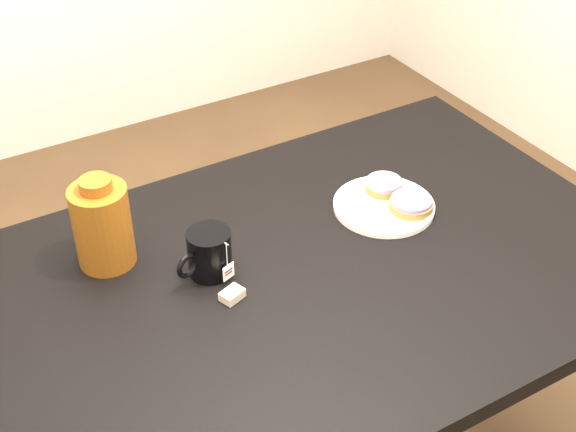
{
  "coord_description": "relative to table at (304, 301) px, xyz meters",
  "views": [
    {
      "loc": [
        -0.65,
        -1.04,
        1.8
      ],
      "look_at": [
        0.02,
        0.11,
        0.81
      ],
      "focal_mm": 50.0,
      "sensor_mm": 36.0,
      "label": 1
    }
  ],
  "objects": [
    {
      "name": "teabag_pouch",
      "position": [
        -0.16,
        -0.0,
        0.09
      ],
      "size": [
        0.05,
        0.05,
        0.02
      ],
      "primitive_type": "cube",
      "rotation": [
        0.0,
        0.0,
        0.34
      ],
      "color": "#C6B793",
      "rests_on": "table"
    },
    {
      "name": "table",
      "position": [
        0.0,
        0.0,
        0.0
      ],
      "size": [
        1.4,
        0.9,
        0.75
      ],
      "color": "black",
      "rests_on": "ground_plane"
    },
    {
      "name": "bagel_package",
      "position": [
        -0.33,
        0.23,
        0.17
      ],
      "size": [
        0.14,
        0.14,
        0.2
      ],
      "rotation": [
        0.0,
        0.0,
        -0.22
      ],
      "color": "#5E2E0C",
      "rests_on": "table"
    },
    {
      "name": "bagel_front",
      "position": [
        0.3,
        0.05,
        0.11
      ],
      "size": [
        0.13,
        0.13,
        0.03
      ],
      "color": "brown",
      "rests_on": "plate"
    },
    {
      "name": "plate",
      "position": [
        0.26,
        0.09,
        0.09
      ],
      "size": [
        0.23,
        0.23,
        0.02
      ],
      "color": "white",
      "rests_on": "table"
    },
    {
      "name": "mug",
      "position": [
        -0.17,
        0.09,
        0.13
      ],
      "size": [
        0.14,
        0.11,
        0.1
      ],
      "rotation": [
        0.0,
        0.0,
        0.34
      ],
      "color": "black",
      "rests_on": "table"
    },
    {
      "name": "bagel_back",
      "position": [
        0.29,
        0.14,
        0.11
      ],
      "size": [
        0.12,
        0.12,
        0.03
      ],
      "color": "brown",
      "rests_on": "plate"
    }
  ]
}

